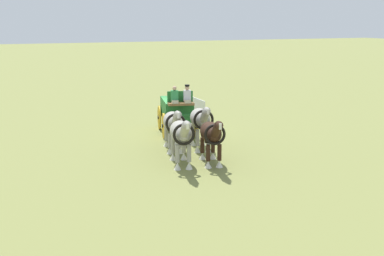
# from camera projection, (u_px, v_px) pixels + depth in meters

# --- Properties ---
(ground_plane) EXTENTS (220.00, 220.00, 0.00)m
(ground_plane) POSITION_uv_depth(u_px,v_px,m) (177.00, 133.00, 28.38)
(ground_plane) COLOR olive
(show_wagon) EXTENTS (5.95, 2.59, 2.86)m
(show_wagon) POSITION_uv_depth(u_px,v_px,m) (177.00, 111.00, 27.96)
(show_wagon) COLOR #236B2D
(show_wagon) RESTS_ON ground
(draft_horse_rear_near) EXTENTS (3.01, 1.39, 2.30)m
(draft_horse_rear_near) POSITION_uv_depth(u_px,v_px,m) (201.00, 120.00, 24.50)
(draft_horse_rear_near) COLOR #9E998E
(draft_horse_rear_near) RESTS_ON ground
(draft_horse_rear_off) EXTENTS (3.09, 1.40, 2.18)m
(draft_horse_rear_off) POSITION_uv_depth(u_px,v_px,m) (173.00, 123.00, 24.32)
(draft_horse_rear_off) COLOR #9E998E
(draft_horse_rear_off) RESTS_ON ground
(draft_horse_lead_near) EXTENTS (2.95, 1.33, 2.17)m
(draft_horse_lead_near) POSITION_uv_depth(u_px,v_px,m) (211.00, 134.00, 22.01)
(draft_horse_lead_near) COLOR #331E14
(draft_horse_lead_near) RESTS_ON ground
(draft_horse_lead_off) EXTENTS (3.15, 1.39, 2.24)m
(draft_horse_lead_off) POSITION_uv_depth(u_px,v_px,m) (181.00, 134.00, 21.79)
(draft_horse_lead_off) COLOR #9E998E
(draft_horse_lead_off) RESTS_ON ground
(sponsor_banner) EXTENTS (3.20, 0.19, 1.10)m
(sponsor_banner) POSITION_uv_depth(u_px,v_px,m) (195.00, 106.00, 33.69)
(sponsor_banner) COLOR silver
(sponsor_banner) RESTS_ON ground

